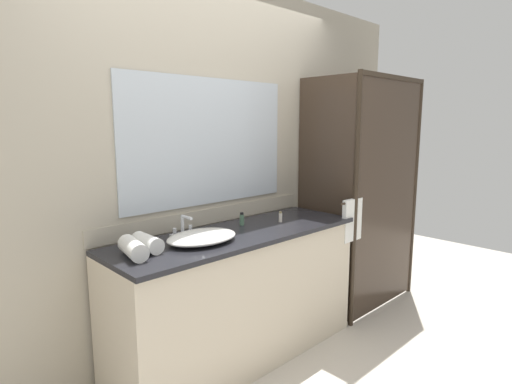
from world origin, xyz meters
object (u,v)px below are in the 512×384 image
sink_basin (202,237)px  rolled_towel_middle (147,243)px  faucet (183,229)px  amenity_bottle_conditioner (242,219)px  amenity_bottle_shampoo (280,217)px  rolled_towel_near_edge (133,248)px

sink_basin → rolled_towel_middle: size_ratio=2.08×
faucet → rolled_towel_middle: (-0.33, -0.13, 0.00)m
amenity_bottle_conditioner → amenity_bottle_shampoo: bearing=-25.1°
sink_basin → amenity_bottle_shampoo: amenity_bottle_shampoo is taller
rolled_towel_middle → faucet: bearing=22.0°
sink_basin → rolled_towel_near_edge: bearing=176.8°
sink_basin → faucet: size_ratio=2.67×
sink_basin → rolled_towel_near_edge: rolled_towel_near_edge is taller
amenity_bottle_conditioner → rolled_towel_near_edge: size_ratio=0.37×
amenity_bottle_conditioner → rolled_towel_middle: rolled_towel_middle is taller
amenity_bottle_conditioner → rolled_towel_middle: (-0.78, -0.08, 0.00)m
amenity_bottle_shampoo → rolled_towel_middle: size_ratio=0.35×
amenity_bottle_conditioner → amenity_bottle_shampoo: 0.29m
sink_basin → amenity_bottle_shampoo: 0.72m
faucet → amenity_bottle_shampoo: faucet is taller
faucet → amenity_bottle_conditioner: faucet is taller
sink_basin → amenity_bottle_conditioner: size_ratio=4.96×
amenity_bottle_conditioner → rolled_towel_middle: size_ratio=0.42×
amenity_bottle_shampoo → rolled_towel_near_edge: (-1.16, 0.00, 0.01)m
amenity_bottle_shampoo → rolled_towel_near_edge: bearing=179.8°
sink_basin → amenity_bottle_conditioner: (0.45, 0.15, 0.01)m
amenity_bottle_shampoo → rolled_towel_near_edge: size_ratio=0.31×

